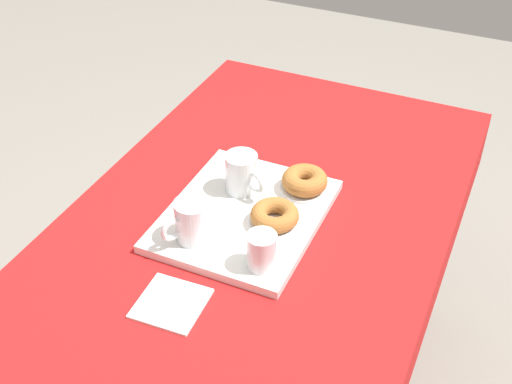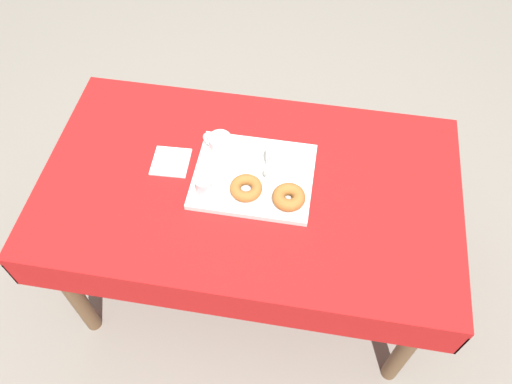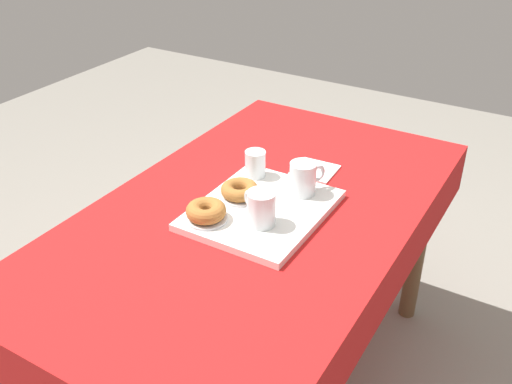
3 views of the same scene
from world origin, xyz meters
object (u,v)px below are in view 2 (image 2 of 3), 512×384
at_px(paper_napkin, 171,162).
at_px(sugar_donut_left, 245,188).
at_px(dining_table, 249,199).
at_px(sugar_donut_right, 289,197).
at_px(donut_plate_right, 288,201).
at_px(serving_tray, 254,176).
at_px(water_glass_near, 204,187).
at_px(tea_mug_left, 277,160).
at_px(donut_plate_left, 245,192).
at_px(tea_mug_right, 220,147).

bearing_deg(paper_napkin, sugar_donut_left, 160.73).
distance_m(dining_table, sugar_donut_right, 0.22).
xyz_separation_m(dining_table, donut_plate_right, (-0.15, 0.07, 0.12)).
xyz_separation_m(sugar_donut_right, paper_napkin, (0.44, -0.12, -0.05)).
xyz_separation_m(serving_tray, water_glass_near, (0.15, 0.11, 0.05)).
bearing_deg(sugar_donut_right, tea_mug_left, -66.25).
height_order(donut_plate_right, sugar_donut_right, sugar_donut_right).
relative_size(dining_table, water_glass_near, 17.69).
bearing_deg(sugar_donut_left, donut_plate_right, 174.21).
distance_m(serving_tray, sugar_donut_left, 0.09).
relative_size(sugar_donut_right, paper_napkin, 0.84).
bearing_deg(water_glass_near, sugar_donut_left, -167.88).
relative_size(serving_tray, donut_plate_right, 3.55).
distance_m(dining_table, donut_plate_left, 0.13).
relative_size(serving_tray, paper_napkin, 3.15).
xyz_separation_m(dining_table, water_glass_near, (0.14, 0.08, 0.16)).
height_order(tea_mug_left, sugar_donut_left, tea_mug_left).
bearing_deg(donut_plate_left, dining_table, -94.37).
distance_m(sugar_donut_left, sugar_donut_right, 0.15).
height_order(tea_mug_left, sugar_donut_right, tea_mug_left).
bearing_deg(sugar_donut_left, paper_napkin, -19.27).
height_order(serving_tray, tea_mug_right, tea_mug_right).
relative_size(donut_plate_right, paper_napkin, 0.89).
bearing_deg(sugar_donut_left, dining_table, -94.37).
height_order(water_glass_near, donut_plate_left, water_glass_near).
height_order(tea_mug_right, water_glass_near, tea_mug_right).
bearing_deg(tea_mug_left, sugar_donut_right, 113.75).
bearing_deg(dining_table, water_glass_near, 31.42).
relative_size(sugar_donut_left, donut_plate_right, 0.95).
relative_size(serving_tray, sugar_donut_right, 3.75).
relative_size(serving_tray, water_glass_near, 4.98).
height_order(dining_table, tea_mug_right, tea_mug_right).
bearing_deg(tea_mug_left, tea_mug_right, -6.50).
xyz_separation_m(tea_mug_left, tea_mug_right, (0.20, -0.02, 0.00)).
relative_size(tea_mug_right, water_glass_near, 1.35).
relative_size(water_glass_near, sugar_donut_left, 0.75).
bearing_deg(paper_napkin, sugar_donut_right, 165.19).
bearing_deg(paper_napkin, tea_mug_left, -176.88).
bearing_deg(water_glass_near, tea_mug_left, -145.97).
bearing_deg(serving_tray, donut_plate_left, 78.65).
height_order(serving_tray, sugar_donut_right, sugar_donut_right).
relative_size(tea_mug_right, sugar_donut_left, 1.02).
xyz_separation_m(tea_mug_right, water_glass_near, (0.02, 0.17, -0.01)).
distance_m(serving_tray, sugar_donut_right, 0.17).
bearing_deg(donut_plate_left, tea_mug_right, -51.93).
relative_size(dining_table, donut_plate_left, 12.62).
bearing_deg(water_glass_near, tea_mug_right, -95.91).
bearing_deg(tea_mug_right, tea_mug_left, 173.50).
distance_m(dining_table, sugar_donut_left, 0.15).
bearing_deg(dining_table, serving_tray, -114.86).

